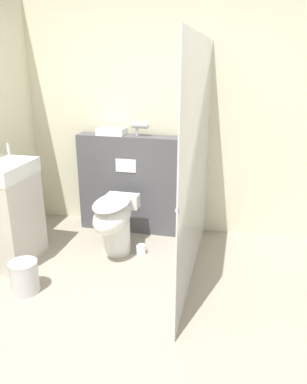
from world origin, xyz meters
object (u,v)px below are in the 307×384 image
Objects in this scene: toilet at (114,220)px; waste_bin at (24,277)px; sink_vanity at (7,213)px; hair_drier at (141,126)px.

toilet is 2.52× the size of waste_bin.
sink_vanity is 0.68m from waste_bin.
waste_bin is (-0.62, -1.38, -1.04)m from hair_drier.
toilet is at bearing 56.44° from waste_bin.
waste_bin is at bearing -46.91° from sink_vanity.
sink_vanity is at bearing -136.90° from hair_drier.
waste_bin is (0.40, -0.43, -0.35)m from sink_vanity.
waste_bin is at bearing -114.18° from hair_drier.
sink_vanity is 1.56m from hair_drier.
toilet is 0.99m from sink_vanity.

